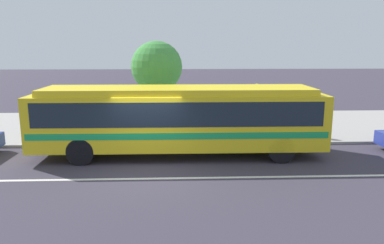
% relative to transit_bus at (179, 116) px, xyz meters
% --- Properties ---
extents(ground_plane, '(120.00, 120.00, 0.00)m').
position_rel_transit_bus_xyz_m(ground_plane, '(-1.16, -1.83, -1.59)').
color(ground_plane, '#383340').
extents(sidewalk_slab, '(60.00, 8.00, 0.12)m').
position_rel_transit_bus_xyz_m(sidewalk_slab, '(-1.16, 5.35, -1.53)').
color(sidewalk_slab, '#9C9892').
rests_on(sidewalk_slab, ground_plane).
extents(lane_stripe_center, '(56.00, 0.16, 0.01)m').
position_rel_transit_bus_xyz_m(lane_stripe_center, '(-1.16, -2.63, -1.58)').
color(lane_stripe_center, silver).
rests_on(lane_stripe_center, ground_plane).
extents(transit_bus, '(11.22, 2.57, 2.72)m').
position_rel_transit_bus_xyz_m(transit_bus, '(0.00, 0.00, 0.00)').
color(transit_bus, gold).
rests_on(transit_bus, ground_plane).
extents(pedestrian_waiting_near_sign, '(0.38, 0.38, 1.70)m').
position_rel_transit_bus_xyz_m(pedestrian_waiting_near_sign, '(0.27, 2.68, -0.47)').
color(pedestrian_waiting_near_sign, '#755B55').
rests_on(pedestrian_waiting_near_sign, sidewalk_slab).
extents(pedestrian_walking_along_curb, '(0.36, 0.36, 1.61)m').
position_rel_transit_bus_xyz_m(pedestrian_walking_along_curb, '(-1.85, 3.33, -0.53)').
color(pedestrian_walking_along_curb, '#3A2831').
rests_on(pedestrian_walking_along_curb, sidewalk_slab).
extents(pedestrian_standing_by_tree, '(0.34, 0.34, 1.60)m').
position_rel_transit_bus_xyz_m(pedestrian_standing_by_tree, '(5.76, 2.62, -0.54)').
color(pedestrian_standing_by_tree, '#797050').
rests_on(pedestrian_standing_by_tree, sidewalk_slab).
extents(bus_stop_sign, '(0.10, 0.44, 2.51)m').
position_rel_transit_bus_xyz_m(bus_stop_sign, '(3.51, 2.02, 0.14)').
color(bus_stop_sign, gray).
rests_on(bus_stop_sign, sidewalk_slab).
extents(street_tree_near_stop, '(2.47, 2.47, 4.42)m').
position_rel_transit_bus_xyz_m(street_tree_near_stop, '(-1.04, 3.80, 1.70)').
color(street_tree_near_stop, brown).
rests_on(street_tree_near_stop, sidewalk_slab).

